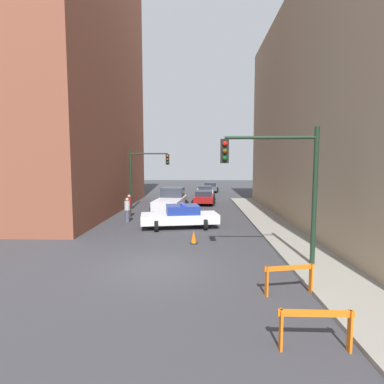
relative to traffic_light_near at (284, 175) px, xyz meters
name	(u,v)px	position (x,y,z in m)	size (l,w,h in m)	color
ground_plane	(159,267)	(-4.73, -0.19, -3.53)	(120.00, 120.00, 0.00)	#38383D
sidewalk_right	(322,267)	(1.47, -0.19, -3.47)	(2.40, 44.00, 0.12)	gray
building_corner_left	(35,66)	(-16.73, 13.81, 8.44)	(14.00, 20.00, 23.94)	brown
traffic_light_near	(284,175)	(0.00, 0.00, 0.00)	(3.64, 0.35, 5.20)	black
traffic_light_far	(143,170)	(-8.03, 14.40, -0.13)	(3.44, 0.35, 5.20)	black
police_car	(180,216)	(-4.35, 6.90, -2.81)	(4.94, 2.85, 1.52)	white
white_truck	(171,200)	(-5.56, 13.40, -2.62)	(2.95, 5.55, 1.90)	silver
parked_car_near	(204,197)	(-2.75, 17.77, -2.86)	(2.44, 4.40, 1.31)	maroon
parked_car_mid	(205,191)	(-2.54, 24.18, -2.86)	(2.28, 4.30, 1.31)	silver
parked_car_far	(210,187)	(-1.68, 30.24, -2.86)	(2.44, 4.40, 1.31)	#474C51
pedestrian_crossing	(127,210)	(-8.05, 8.53, -2.67)	(0.46, 0.46, 1.66)	#474C66
pedestrian_corner	(129,205)	(-8.39, 10.53, -2.67)	(0.42, 0.42, 1.66)	#382D23
barrier_front	(316,323)	(-0.71, -5.23, -2.91)	(1.60, 0.17, 0.90)	orange
barrier_mid	(289,275)	(-0.44, -2.47, -2.91)	(1.58, 0.45, 0.90)	orange
traffic_cone	(194,237)	(-3.45, 3.25, -3.21)	(0.36, 0.36, 0.66)	black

